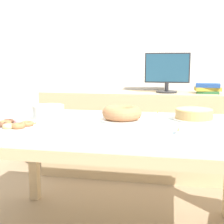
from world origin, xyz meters
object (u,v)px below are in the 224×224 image
Objects in this scene: plate_stack at (48,112)px; cake_golden_bundt at (122,114)px; book_stack at (208,88)px; tealight_near_cakes at (186,113)px; computer_monitor at (167,73)px; tealight_left_edge at (178,132)px; pastry_platter at (15,125)px; tealight_near_front at (158,114)px; cake_chocolate_round at (194,115)px.

cake_golden_bundt is at bearing 0.39° from plate_stack.
book_stack reaches higher than tealight_near_cakes.
book_stack is at bearing 73.71° from tealight_near_cakes.
computer_monitor reaches higher than tealight_left_edge.
tealight_near_front is (0.79, 0.58, -0.00)m from pastry_platter.
pastry_platter is 1.66× the size of plate_stack.
tealight_near_cakes is (0.99, 0.64, -0.00)m from pastry_platter.
tealight_near_front is at bearing 149.73° from cake_chocolate_round.
plate_stack is 5.25× the size of tealight_left_edge.
tealight_near_front is (0.22, 0.25, -0.04)m from cake_golden_bundt.
tealight_left_edge is 0.57m from tealight_near_front.
tealight_near_cakes is (0.20, 0.06, 0.00)m from tealight_near_front.
tealight_left_edge is at bearing -104.24° from cake_chocolate_round.
tealight_near_cakes is (0.41, 0.32, -0.04)m from cake_golden_bundt.
tealight_near_front is 0.21m from tealight_near_cakes.
cake_golden_bundt is 0.50m from plate_stack.
book_stack is at bearing 59.44° from cake_golden_bundt.
cake_chocolate_round is (0.20, -0.96, -0.24)m from computer_monitor.
book_stack is (0.38, 0.00, -0.14)m from computer_monitor.
book_stack is 6.05× the size of tealight_near_front.
pastry_platter is 8.69× the size of tealight_near_front.
cake_golden_bundt is 7.12× the size of tealight_near_front.
cake_golden_bundt is (-0.46, -0.11, 0.01)m from cake_chocolate_round.
cake_chocolate_round is at bearing 13.89° from cake_golden_bundt.
pastry_platter is at bearing -130.71° from book_stack.
cake_chocolate_round is 0.97m from plate_stack.
computer_monitor is at bearing 101.67° from tealight_near_cakes.
cake_chocolate_round is at bearing -78.28° from computer_monitor.
pastry_platter is 0.33m from plate_stack.
tealight_left_edge is at bearing -40.48° from cake_golden_bundt.
cake_golden_bundt reaches higher than plate_stack.
plate_stack is (-0.50, -0.00, -0.00)m from cake_golden_bundt.
pastry_platter reaches higher than tealight_near_cakes.
computer_monitor is 0.40m from book_stack.
pastry_platter is (-1.03, -0.44, -0.02)m from cake_chocolate_round.
plate_stack is (-1.14, -1.08, -0.09)m from book_stack.
computer_monitor reaches higher than tealight_near_cakes.
tealight_near_front is (-0.04, -0.82, -0.26)m from computer_monitor.
computer_monitor is 1.49× the size of cake_golden_bundt.
plate_stack is (-0.76, -1.08, -0.23)m from computer_monitor.
cake_chocolate_round is at bearing -30.27° from tealight_near_front.
pastry_platter is (-0.57, -0.33, -0.03)m from cake_golden_bundt.
cake_chocolate_round reaches higher than pastry_platter.
tealight_near_cakes is at bearing -106.29° from book_stack.
cake_chocolate_round is 6.64× the size of tealight_left_edge.
plate_stack reaches higher than tealight_near_cakes.
cake_golden_bundt is 0.46m from tealight_left_edge.
plate_stack reaches higher than cake_chocolate_round.
computer_monitor reaches higher than cake_chocolate_round.
computer_monitor is at bearing 87.08° from tealight_near_front.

